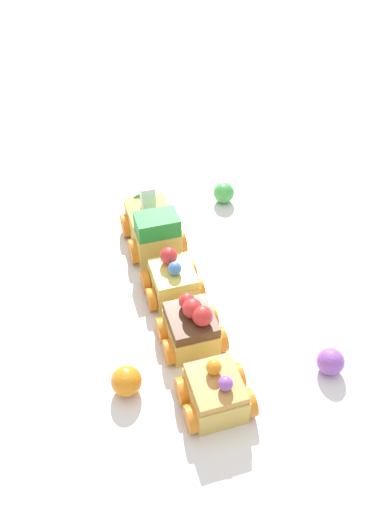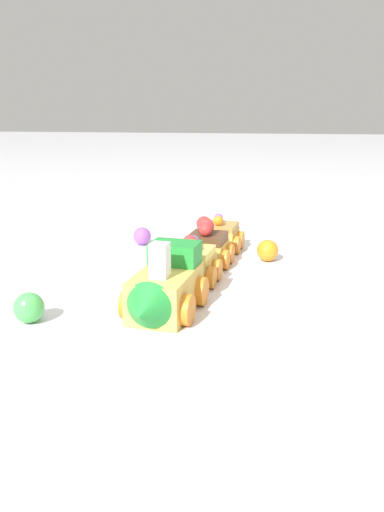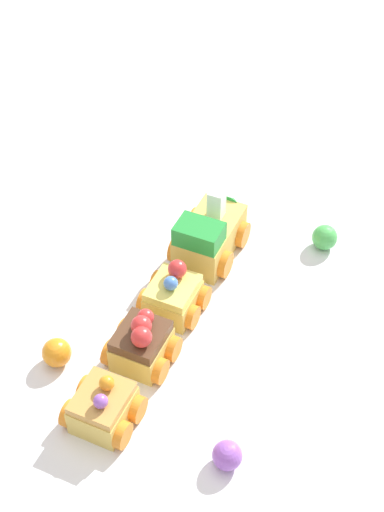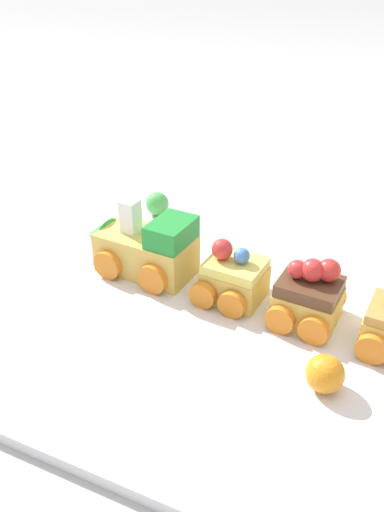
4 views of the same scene
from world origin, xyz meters
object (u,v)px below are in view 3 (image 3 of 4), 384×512
cake_train_locomotive (212,231)px  cake_car_lemon (175,294)px  gumball_orange (57,353)px  gumball_green (325,237)px  cake_car_chocolate (142,344)px  gumball_purple (227,455)px  cake_car_caramel (103,408)px

cake_train_locomotive → cake_car_lemon: 0.11m
gumball_orange → gumball_green: same height
cake_car_chocolate → cake_car_lemon: bearing=0.0°
cake_car_lemon → cake_car_chocolate: cake_car_chocolate is taller
gumball_purple → gumball_orange: (0.05, 0.20, 0.00)m
cake_car_caramel → gumball_green: size_ratio=2.30×
gumball_orange → gumball_green: size_ratio=0.99×
cake_train_locomotive → gumball_orange: (-0.22, 0.10, -0.01)m
gumball_purple → gumball_green: (0.32, -0.02, 0.00)m
cake_car_caramel → gumball_orange: cake_car_caramel is taller
cake_car_chocolate → cake_car_caramel: size_ratio=1.00×
cake_train_locomotive → cake_car_caramel: cake_train_locomotive is taller
cake_train_locomotive → gumball_orange: 0.24m
gumball_orange → cake_car_caramel: bearing=-122.5°
cake_car_lemon → gumball_orange: size_ratio=2.31×
cake_train_locomotive → cake_car_lemon: size_ratio=1.86×
cake_car_chocolate → cake_car_caramel: (-0.08, 0.01, -0.01)m
cake_car_caramel → gumball_green: (0.31, -0.15, -0.00)m
cake_car_caramel → gumball_orange: (0.05, 0.08, -0.00)m
cake_car_caramel → gumball_purple: cake_car_caramel is taller
cake_train_locomotive → gumball_purple: size_ratio=4.65×
cake_car_lemon → cake_car_chocolate: 0.08m
cake_train_locomotive → cake_car_caramel: 0.27m
cake_train_locomotive → cake_car_chocolate: cake_train_locomotive is taller
cake_car_chocolate → gumball_orange: bearing=116.5°
cake_car_lemon → gumball_orange: bearing=146.5°
cake_car_lemon → gumball_green: (0.15, -0.14, -0.01)m
cake_train_locomotive → gumball_green: size_ratio=4.27×
cake_car_chocolate → cake_car_caramel: 0.08m
cake_car_chocolate → cake_train_locomotive: bearing=0.1°
cake_car_chocolate → gumball_green: (0.23, -0.14, -0.01)m
cake_train_locomotive → gumball_green: 0.14m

